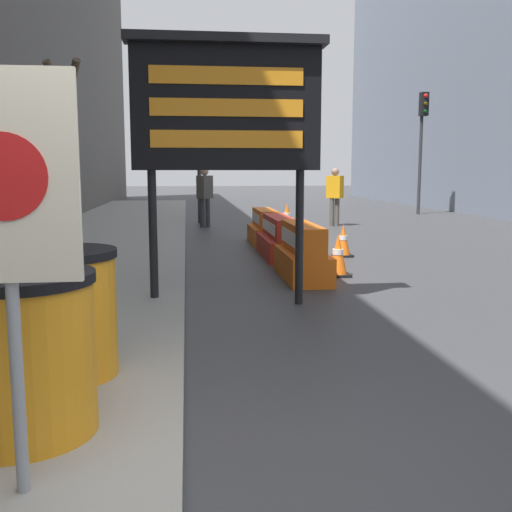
# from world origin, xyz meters

# --- Properties ---
(ground_plane) EXTENTS (120.00, 120.00, 0.00)m
(ground_plane) POSITION_xyz_m (0.00, 0.00, 0.00)
(ground_plane) COLOR #38383A
(bare_tree) EXTENTS (2.01, 1.95, 3.76)m
(bare_tree) POSITION_xyz_m (-2.85, 10.22, 1.96)
(bare_tree) COLOR #4C3D2D
(bare_tree) RESTS_ON sidewalk_left
(barrel_drum_foreground) EXTENTS (0.86, 0.86, 0.94)m
(barrel_drum_foreground) POSITION_xyz_m (-0.91, 0.73, 0.59)
(barrel_drum_foreground) COLOR orange
(barrel_drum_foreground) RESTS_ON sidewalk_left
(barrel_drum_middle) EXTENTS (0.86, 0.86, 0.94)m
(barrel_drum_middle) POSITION_xyz_m (-0.90, 1.73, 0.59)
(barrel_drum_middle) COLOR orange
(barrel_drum_middle) RESTS_ON sidewalk_left
(warning_sign) EXTENTS (0.64, 0.08, 1.95)m
(warning_sign) POSITION_xyz_m (-0.75, 0.05, 1.48)
(warning_sign) COLOR gray
(warning_sign) RESTS_ON sidewalk_left
(message_board) EXTENTS (2.32, 0.36, 3.15)m
(message_board) POSITION_xyz_m (0.52, 4.42, 2.35)
(message_board) COLOR black
(message_board) RESTS_ON ground_plane
(jersey_barrier_orange_far) EXTENTS (0.61, 1.79, 0.83)m
(jersey_barrier_orange_far) POSITION_xyz_m (1.77, 6.12, 0.37)
(jersey_barrier_orange_far) COLOR orange
(jersey_barrier_orange_far) RESTS_ON ground_plane
(jersey_barrier_red_striped) EXTENTS (0.65, 1.99, 0.77)m
(jersey_barrier_red_striped) POSITION_xyz_m (1.77, 8.38, 0.34)
(jersey_barrier_red_striped) COLOR red
(jersey_barrier_red_striped) RESTS_ON ground_plane
(jersey_barrier_orange_near) EXTENTS (0.64, 1.66, 0.77)m
(jersey_barrier_orange_near) POSITION_xyz_m (1.77, 10.49, 0.34)
(jersey_barrier_orange_near) COLOR orange
(jersey_barrier_orange_near) RESTS_ON ground_plane
(traffic_cone_near) EXTENTS (0.35, 0.35, 0.62)m
(traffic_cone_near) POSITION_xyz_m (2.99, 8.34, 0.30)
(traffic_cone_near) COLOR black
(traffic_cone_near) RESTS_ON ground_plane
(traffic_cone_mid) EXTENTS (0.37, 0.37, 0.66)m
(traffic_cone_mid) POSITION_xyz_m (2.36, 6.26, 0.32)
(traffic_cone_mid) COLOR black
(traffic_cone_mid) RESTS_ON ground_plane
(traffic_cone_far) EXTENTS (0.44, 0.44, 0.78)m
(traffic_cone_far) POSITION_xyz_m (2.73, 13.23, 0.38)
(traffic_cone_far) COLOR black
(traffic_cone_far) RESTS_ON ground_plane
(traffic_light_near_curb) EXTENTS (0.28, 0.44, 3.58)m
(traffic_light_near_curb) POSITION_xyz_m (0.45, 15.87, 2.60)
(traffic_light_near_curb) COLOR #2D2D30
(traffic_light_near_curb) RESTS_ON ground_plane
(traffic_light_far_side) EXTENTS (0.28, 0.45, 4.43)m
(traffic_light_far_side) POSITION_xyz_m (8.68, 18.80, 3.19)
(traffic_light_far_side) COLOR #2D2D30
(traffic_light_far_side) RESTS_ON ground_plane
(pedestrian_worker) EXTENTS (0.49, 0.52, 1.71)m
(pedestrian_worker) POSITION_xyz_m (0.57, 14.63, 1.01)
(pedestrian_worker) COLOR #333338
(pedestrian_worker) RESTS_ON ground_plane
(pedestrian_passerby) EXTENTS (0.51, 0.49, 1.70)m
(pedestrian_passerby) POSITION_xyz_m (4.37, 14.55, 1.00)
(pedestrian_passerby) COLOR #514C42
(pedestrian_passerby) RESTS_ON ground_plane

